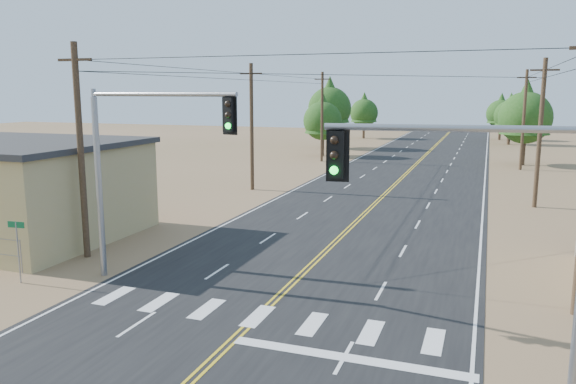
% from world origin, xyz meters
% --- Properties ---
extents(road, '(15.00, 200.00, 0.02)m').
position_xyz_m(road, '(0.00, 30.00, 0.01)').
color(road, black).
rests_on(road, ground).
extents(utility_pole_left_near, '(1.80, 0.30, 10.00)m').
position_xyz_m(utility_pole_left_near, '(-10.50, 12.00, 5.12)').
color(utility_pole_left_near, '#4C3826').
rests_on(utility_pole_left_near, ground).
extents(utility_pole_left_mid, '(1.80, 0.30, 10.00)m').
position_xyz_m(utility_pole_left_mid, '(-10.50, 32.00, 5.12)').
color(utility_pole_left_mid, '#4C3826').
rests_on(utility_pole_left_mid, ground).
extents(utility_pole_left_far, '(1.80, 0.30, 10.00)m').
position_xyz_m(utility_pole_left_far, '(-10.50, 52.00, 5.12)').
color(utility_pole_left_far, '#4C3826').
rests_on(utility_pole_left_far, ground).
extents(utility_pole_right_mid, '(1.80, 0.30, 10.00)m').
position_xyz_m(utility_pole_right_mid, '(10.50, 32.00, 5.12)').
color(utility_pole_right_mid, '#4C3826').
rests_on(utility_pole_right_mid, ground).
extents(utility_pole_right_far, '(1.80, 0.30, 10.00)m').
position_xyz_m(utility_pole_right_far, '(10.50, 52.00, 5.12)').
color(utility_pole_right_far, '#4C3826').
rests_on(utility_pole_right_far, ground).
extents(signal_mast_left, '(7.13, 1.64, 7.90)m').
position_xyz_m(signal_mast_left, '(-5.92, 9.62, 5.40)').
color(signal_mast_left, gray).
rests_on(signal_mast_left, ground).
extents(signal_mast_right, '(5.81, 1.04, 7.18)m').
position_xyz_m(signal_mast_right, '(7.71, 3.79, 4.85)').
color(signal_mast_right, gray).
rests_on(signal_mast_right, ground).
extents(street_sign, '(0.77, 0.10, 2.60)m').
position_xyz_m(street_sign, '(-10.60, 8.00, 1.74)').
color(street_sign, gray).
rests_on(street_sign, ground).
extents(tree_left_near, '(4.70, 4.70, 7.84)m').
position_xyz_m(tree_left_near, '(-11.97, 57.32, 4.79)').
color(tree_left_near, '#3F2D1E').
rests_on(tree_left_near, ground).
extents(tree_left_mid, '(6.02, 6.02, 10.03)m').
position_xyz_m(tree_left_mid, '(-13.87, 67.38, 6.13)').
color(tree_left_mid, '#3F2D1E').
rests_on(tree_left_mid, ground).
extents(tree_left_far, '(4.71, 4.71, 7.84)m').
position_xyz_m(tree_left_far, '(-12.84, 85.66, 4.80)').
color(tree_left_far, '#3F2D1E').
rests_on(tree_left_far, ground).
extents(tree_right_near, '(5.54, 5.54, 9.24)m').
position_xyz_m(tree_right_near, '(10.87, 56.16, 5.65)').
color(tree_right_near, '#3F2D1E').
rests_on(tree_right_near, ground).
extents(tree_right_mid, '(4.66, 4.66, 7.77)m').
position_xyz_m(tree_right_mid, '(10.17, 81.66, 4.75)').
color(tree_right_mid, '#3F2D1E').
rests_on(tree_right_mid, ground).
extents(tree_right_far, '(4.64, 4.64, 7.74)m').
position_xyz_m(tree_right_far, '(9.00, 90.15, 4.73)').
color(tree_right_far, '#3F2D1E').
rests_on(tree_right_far, ground).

